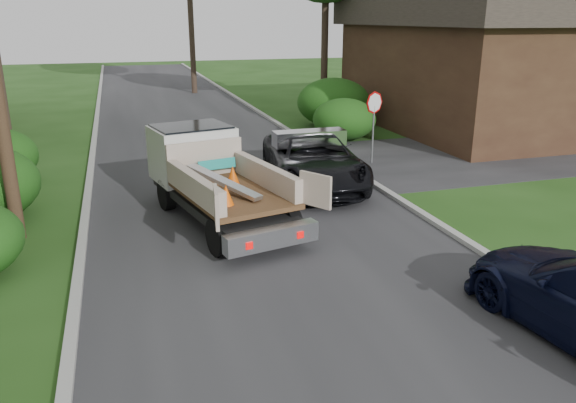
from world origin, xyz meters
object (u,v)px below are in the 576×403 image
(stop_sign, at_px, (374,112))
(black_pickup, at_px, (313,159))
(house_right, at_px, (486,56))
(flatbed_truck, at_px, (207,170))

(stop_sign, distance_m, black_pickup, 3.49)
(stop_sign, height_order, house_right, house_right)
(house_right, relative_size, black_pickup, 2.33)
(house_right, xyz_separation_m, flatbed_truck, (-14.04, -8.49, -2.01))
(stop_sign, bearing_deg, flatbed_truck, -150.80)
(flatbed_truck, bearing_deg, black_pickup, 13.13)
(flatbed_truck, distance_m, black_pickup, 3.84)
(house_right, height_order, flatbed_truck, house_right)
(house_right, bearing_deg, stop_sign, -147.34)
(stop_sign, xyz_separation_m, black_pickup, (-2.80, -1.83, -1.00))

